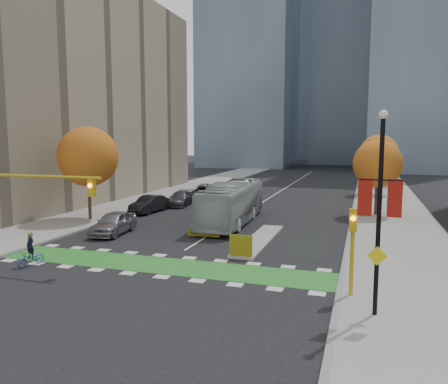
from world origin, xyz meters
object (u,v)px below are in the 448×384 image
Objects in this scene: cyclist at (31,255)px; parked_car_c at (180,199)px; traffic_signal_west at (18,194)px; parked_car_d at (202,193)px; bus at (232,203)px; hazard_board at (241,246)px; traffic_signal_east at (353,239)px; tree_east_far at (379,154)px; banner_lamppost at (379,205)px; tree_west at (88,157)px; parked_car_a at (114,223)px; parked_car_b at (149,204)px; tree_east_near at (378,164)px; parked_car_e at (203,189)px.

cyclist is 23.28m from parked_car_c.
traffic_signal_west reaches higher than parked_car_d.
bus is 2.46× the size of parked_car_c.
hazard_board is 25.75m from parked_car_d.
traffic_signal_east is at bearing -61.94° from parked_car_d.
tree_east_far is 40.52m from banner_lamppost.
banner_lamppost is at bearing -91.41° from tree_east_far.
tree_west reaches higher than traffic_signal_east.
parked_car_a reaches higher than parked_car_c.
tree_west reaches higher than parked_car_d.
hazard_board is 21.72m from parked_car_c.
traffic_signal_west is 18.20m from parked_car_b.
tree_east_near is (8.00, 17.80, 4.06)m from hazard_board.
traffic_signal_east is 0.72× the size of parked_car_d.
parked_car_a reaches higher than parked_car_b.
tree_east_far is at bearing 32.10° from parked_car_c.
parked_car_a is at bearing -39.85° from tree_west.
traffic_signal_west is (-19.93, -22.51, -0.83)m from tree_east_near.
parked_car_b is (-13.00, 13.17, 0.02)m from hazard_board.
traffic_signal_west is 4.37× the size of cyclist.
parked_car_e is (-1.11, 10.00, -0.05)m from parked_car_c.
bus is 11.29m from parked_car_c.
tree_east_far reaches higher than parked_car_d.
hazard_board is at bearing -23.19° from parked_car_a.
hazard_board is 10.76m from banner_lamppost.
tree_west is 0.99× the size of banner_lamppost.
bus is at bearing 61.57° from traffic_signal_west.
parked_car_a is (-11.01, 3.64, 0.06)m from hazard_board.
tree_east_near reaches higher than parked_car_c.
parked_car_e is (-20.50, 34.88, -3.91)m from banner_lamppost.
traffic_signal_east is at bearing -66.26° from parked_car_e.
tree_east_near is at bearing 22.62° from tree_west.
tree_east_far is at bearing 59.64° from bus.
tree_west reaches higher than parked_car_a.
bus reaches higher than parked_car_a.
hazard_board is at bearing 144.08° from traffic_signal_east.
parked_car_a is (4.99, -4.16, -4.76)m from tree_west.
parked_car_e is (-9.27, 17.74, -1.07)m from bus.
banner_lamppost is 40.64m from parked_car_e.
traffic_signal_east is at bearing -35.92° from hazard_board.
traffic_signal_east is 2.10× the size of cyclist.
hazard_board is 0.27× the size of parked_car_c.
parked_car_b is (-1.07, 17.88, -3.21)m from traffic_signal_west.
tree_east_near is at bearing 60.97° from cyclist.
cyclist is (-18.92, -22.89, -4.21)m from tree_east_near.
cyclist is at bearing -116.54° from tree_east_far.
hazard_board is 0.16× the size of traffic_signal_west.
traffic_signal_east reaches higher than bus.
parked_car_a is at bearing 161.73° from hazard_board.
tree_east_near is at bearing -6.45° from parked_car_c.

